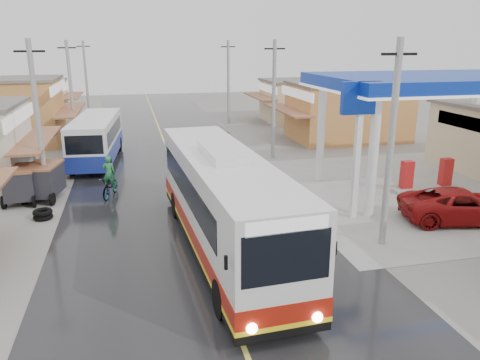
{
  "coord_description": "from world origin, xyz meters",
  "views": [
    {
      "loc": [
        -2.53,
        -15.58,
        7.8
      ],
      "look_at": [
        1.85,
        3.09,
        2.15
      ],
      "focal_mm": 35.0,
      "sensor_mm": 36.0,
      "label": 1
    }
  ],
  "objects_px": {
    "coach_bus": "(223,202)",
    "tricycle_far": "(20,183)",
    "tyre_stack": "(43,214)",
    "cyclist": "(110,183)",
    "second_bus": "(96,138)",
    "jeepney": "(462,205)",
    "tricycle_near": "(44,179)"
  },
  "relations": [
    {
      "from": "tricycle_far",
      "to": "coach_bus",
      "type": "bearing_deg",
      "value": -44.96
    },
    {
      "from": "second_bus",
      "to": "cyclist",
      "type": "bearing_deg",
      "value": -77.53
    },
    {
      "from": "second_bus",
      "to": "tricycle_near",
      "type": "height_order",
      "value": "second_bus"
    },
    {
      "from": "coach_bus",
      "to": "tricycle_far",
      "type": "relative_size",
      "value": 5.48
    },
    {
      "from": "cyclist",
      "to": "tricycle_far",
      "type": "height_order",
      "value": "cyclist"
    },
    {
      "from": "tricycle_far",
      "to": "cyclist",
      "type": "bearing_deg",
      "value": -4.19
    },
    {
      "from": "jeepney",
      "to": "tyre_stack",
      "type": "height_order",
      "value": "jeepney"
    },
    {
      "from": "cyclist",
      "to": "tricycle_far",
      "type": "xyz_separation_m",
      "value": [
        -4.33,
        0.06,
        0.31
      ]
    },
    {
      "from": "tricycle_far",
      "to": "tyre_stack",
      "type": "bearing_deg",
      "value": -66.33
    },
    {
      "from": "tricycle_far",
      "to": "tyre_stack",
      "type": "xyz_separation_m",
      "value": [
        1.39,
        -2.71,
        -0.82
      ]
    },
    {
      "from": "jeepney",
      "to": "cyclist",
      "type": "xyz_separation_m",
      "value": [
        -15.55,
        7.27,
        -0.02
      ]
    },
    {
      "from": "jeepney",
      "to": "tricycle_far",
      "type": "distance_m",
      "value": 21.19
    },
    {
      "from": "second_bus",
      "to": "tricycle_far",
      "type": "height_order",
      "value": "second_bus"
    },
    {
      "from": "jeepney",
      "to": "tricycle_near",
      "type": "xyz_separation_m",
      "value": [
        -18.81,
        7.59,
        0.32
      ]
    },
    {
      "from": "coach_bus",
      "to": "jeepney",
      "type": "xyz_separation_m",
      "value": [
        11.06,
        0.48,
        -1.21
      ]
    },
    {
      "from": "second_bus",
      "to": "tricycle_near",
      "type": "distance_m",
      "value": 7.88
    },
    {
      "from": "tyre_stack",
      "to": "second_bus",
      "type": "bearing_deg",
      "value": 79.82
    },
    {
      "from": "coach_bus",
      "to": "tricycle_far",
      "type": "distance_m",
      "value": 11.82
    },
    {
      "from": "coach_bus",
      "to": "cyclist",
      "type": "xyz_separation_m",
      "value": [
        -4.49,
        7.75,
        -1.23
      ]
    },
    {
      "from": "jeepney",
      "to": "tyre_stack",
      "type": "bearing_deg",
      "value": 88.25
    },
    {
      "from": "second_bus",
      "to": "cyclist",
      "type": "relative_size",
      "value": 4.16
    },
    {
      "from": "second_bus",
      "to": "tricycle_far",
      "type": "xyz_separation_m",
      "value": [
        -3.27,
        -7.8,
        -0.59
      ]
    },
    {
      "from": "cyclist",
      "to": "tricycle_near",
      "type": "bearing_deg",
      "value": -168.44
    },
    {
      "from": "tyre_stack",
      "to": "cyclist",
      "type": "bearing_deg",
      "value": 42.01
    },
    {
      "from": "tricycle_far",
      "to": "tyre_stack",
      "type": "height_order",
      "value": "tricycle_far"
    },
    {
      "from": "coach_bus",
      "to": "tricycle_far",
      "type": "xyz_separation_m",
      "value": [
        -8.82,
        7.81,
        -0.92
      ]
    },
    {
      "from": "coach_bus",
      "to": "second_bus",
      "type": "height_order",
      "value": "coach_bus"
    },
    {
      "from": "second_bus",
      "to": "coach_bus",
      "type": "bearing_deg",
      "value": -65.62
    },
    {
      "from": "jeepney",
      "to": "tyre_stack",
      "type": "relative_size",
      "value": 6.13
    },
    {
      "from": "tricycle_near",
      "to": "tricycle_far",
      "type": "distance_m",
      "value": 1.1
    },
    {
      "from": "tricycle_near",
      "to": "tricycle_far",
      "type": "bearing_deg",
      "value": -155.43
    },
    {
      "from": "tricycle_near",
      "to": "coach_bus",
      "type": "bearing_deg",
      "value": -35.19
    }
  ]
}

